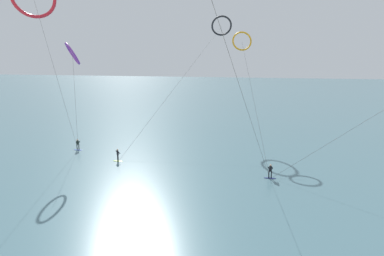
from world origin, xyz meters
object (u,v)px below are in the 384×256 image
surfer_cobalt (78,145)px  surfer_lime (118,156)px  surfer_navy (270,172)px  kite_violet (73,54)px  kite_charcoal (221,26)px  kite_amber (242,41)px

surfer_cobalt → surfer_lime: size_ratio=1.00×
surfer_navy → surfer_lime: 19.82m
surfer_lime → kite_violet: 15.81m
surfer_navy → kite_violet: size_ratio=0.11×
kite_violet → kite_charcoal: (18.43, 21.91, 5.32)m
surfer_navy → surfer_lime: bearing=-179.5°
surfer_lime → kite_violet: bearing=-156.6°
surfer_navy → kite_charcoal: size_ratio=0.06×
kite_amber → surfer_cobalt: bearing=-162.6°
surfer_cobalt → surfer_lime: same height
surfer_navy → kite_amber: bearing=110.0°
kite_charcoal → kite_amber: bearing=107.4°
surfer_navy → surfer_cobalt: size_ratio=1.00×
surfer_cobalt → kite_violet: kite_violet is taller
kite_amber → kite_charcoal: size_ratio=0.78×
surfer_navy → surfer_cobalt: same height
surfer_navy → kite_charcoal: kite_charcoal is taller
kite_charcoal → kite_violet: bearing=38.3°
surfer_navy → kite_charcoal: (-8.96, 27.92, 18.61)m
kite_violet → kite_charcoal: 29.12m
surfer_lime → surfer_cobalt: bearing=-155.2°
surfer_cobalt → kite_violet: (0.28, 0.10, 13.29)m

